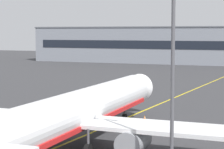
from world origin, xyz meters
TOP-DOWN VIEW (x-y plane):
  - taxiway_centreline at (0.00, 30.00)m, footprint 13.34×179.55m
  - airliner_foreground at (0.57, 13.76)m, footprint 32.04×41.42m
  - apron_lamp_post at (11.35, 8.94)m, footprint 2.24×0.90m
  - safety_cone_by_nose_gear at (2.52, 30.07)m, footprint 0.44×0.44m

SIDE VIEW (x-z plane):
  - taxiway_centreline at x=0.00m, z-range 0.00..0.01m
  - safety_cone_by_nose_gear at x=2.52m, z-range -0.02..0.53m
  - airliner_foreground at x=0.57m, z-range -2.46..9.19m
  - apron_lamp_post at x=11.35m, z-range 0.31..14.21m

